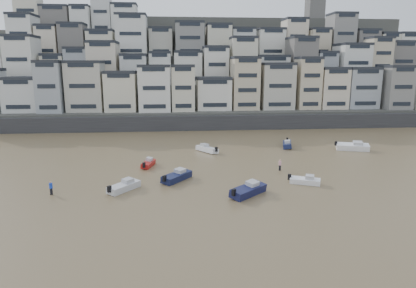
{
  "coord_description": "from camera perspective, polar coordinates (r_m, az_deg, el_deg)",
  "views": [
    {
      "loc": [
        1.23,
        -23.98,
        15.74
      ],
      "look_at": [
        6.1,
        30.0,
        4.0
      ],
      "focal_mm": 32.0,
      "sensor_mm": 36.0,
      "label": 1
    }
  ],
  "objects": [
    {
      "name": "ground",
      "position": [
        28.7,
        -7.26,
        -21.13
      ],
      "size": [
        400.0,
        400.0,
        0.0
      ],
      "primitive_type": "plane",
      "color": "olive",
      "rests_on": "ground"
    },
    {
      "name": "boat_c",
      "position": [
        51.3,
        -4.83,
        -4.8
      ],
      "size": [
        4.88,
        5.52,
        1.52
      ],
      "primitive_type": null,
      "rotation": [
        0.0,
        0.0,
        0.91
      ],
      "color": "#131A3E",
      "rests_on": "ground"
    },
    {
      "name": "person_pink",
      "position": [
        56.85,
        11.01,
        -3.17
      ],
      "size": [
        0.44,
        0.44,
        1.74
      ],
      "primitive_type": null,
      "color": "#DF9DAF",
      "rests_on": "ground"
    },
    {
      "name": "boat_g",
      "position": [
        73.79,
        21.36,
        -0.26
      ],
      "size": [
        6.65,
        3.86,
        1.72
      ],
      "primitive_type": null,
      "rotation": [
        0.0,
        0.0,
        -0.3
      ],
      "color": "white",
      "rests_on": "ground"
    },
    {
      "name": "boat_i",
      "position": [
        73.04,
        12.1,
        0.08
      ],
      "size": [
        3.16,
        5.58,
        1.45
      ],
      "primitive_type": null,
      "rotation": [
        0.0,
        0.0,
        -1.86
      ],
      "color": "#161E45",
      "rests_on": "ground"
    },
    {
      "name": "boat_f",
      "position": [
        58.81,
        -9.18,
        -2.88
      ],
      "size": [
        2.41,
        4.46,
        1.16
      ],
      "primitive_type": null,
      "rotation": [
        0.0,
        0.0,
        1.32
      ],
      "color": "#AF1815",
      "rests_on": "ground"
    },
    {
      "name": "boat_h",
      "position": [
        67.59,
        -0.14,
        -0.62
      ],
      "size": [
        4.46,
        5.27,
        1.43
      ],
      "primitive_type": null,
      "rotation": [
        0.0,
        0.0,
        2.19
      ],
      "color": "white",
      "rests_on": "ground"
    },
    {
      "name": "harbor_wall",
      "position": [
        90.49,
        0.46,
        3.33
      ],
      "size": [
        140.0,
        3.0,
        3.5
      ],
      "primitive_type": "cube",
      "color": "#38383A",
      "rests_on": "ground"
    },
    {
      "name": "hillside",
      "position": [
        129.55,
        0.84,
        11.01
      ],
      "size": [
        141.04,
        66.0,
        50.0
      ],
      "color": "#4C4C47",
      "rests_on": "ground"
    },
    {
      "name": "boat_j",
      "position": [
        48.42,
        -12.81,
        -6.2
      ],
      "size": [
        4.47,
        5.03,
        1.39
      ],
      "primitive_type": null,
      "rotation": [
        0.0,
        0.0,
        0.9
      ],
      "color": "silver",
      "rests_on": "ground"
    },
    {
      "name": "boat_a",
      "position": [
        45.84,
        6.22,
        -6.87
      ],
      "size": [
        5.71,
        5.36,
        1.61
      ],
      "primitive_type": null,
      "rotation": [
        0.0,
        0.0,
        0.72
      ],
      "color": "#141840",
      "rests_on": "ground"
    },
    {
      "name": "boat_b",
      "position": [
        51.38,
        14.71,
        -5.34
      ],
      "size": [
        4.54,
        3.03,
        1.18
      ],
      "primitive_type": null,
      "rotation": [
        0.0,
        0.0,
        -0.41
      ],
      "color": "white",
      "rests_on": "ground"
    },
    {
      "name": "person_blue",
      "position": [
        49.61,
        -23.01,
        -6.22
      ],
      "size": [
        0.44,
        0.44,
        1.74
      ],
      "primitive_type": null,
      "color": "blue",
      "rests_on": "ground"
    }
  ]
}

